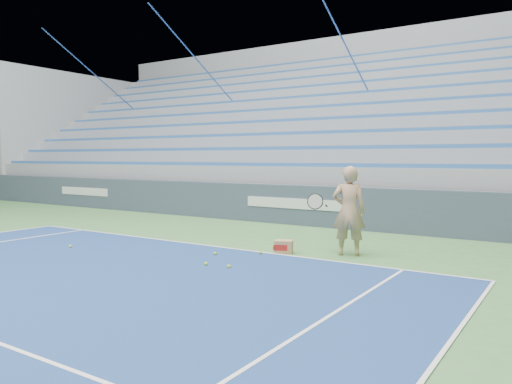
# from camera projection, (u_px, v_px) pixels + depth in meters

# --- Properties ---
(sponsor_barrier) EXTENTS (30.00, 0.32, 1.10)m
(sponsor_barrier) POSITION_uv_depth(u_px,v_px,m) (299.00, 205.00, 13.80)
(sponsor_barrier) COLOR #3A4759
(sponsor_barrier) RESTS_ON ground
(bleachers) EXTENTS (31.00, 9.15, 7.30)m
(bleachers) POSITION_uv_depth(u_px,v_px,m) (373.00, 144.00, 18.44)
(bleachers) COLOR #94979C
(bleachers) RESTS_ON ground
(tennis_player) EXTENTS (0.97, 0.92, 1.71)m
(tennis_player) POSITION_uv_depth(u_px,v_px,m) (349.00, 211.00, 9.48)
(tennis_player) COLOR tan
(tennis_player) RESTS_ON ground
(ball_box) EXTENTS (0.41, 0.38, 0.26)m
(ball_box) POSITION_uv_depth(u_px,v_px,m) (284.00, 247.00, 9.72)
(ball_box) COLOR #A98252
(ball_box) RESTS_ON ground
(tennis_ball_0) EXTENTS (0.07, 0.07, 0.07)m
(tennis_ball_0) POSITION_uv_depth(u_px,v_px,m) (70.00, 246.00, 10.29)
(tennis_ball_0) COLOR #B2D72C
(tennis_ball_0) RESTS_ON ground
(tennis_ball_1) EXTENTS (0.07, 0.07, 0.07)m
(tennis_ball_1) POSITION_uv_depth(u_px,v_px,m) (260.00, 253.00, 9.58)
(tennis_ball_1) COLOR #B2D72C
(tennis_ball_1) RESTS_ON ground
(tennis_ball_2) EXTENTS (0.07, 0.07, 0.07)m
(tennis_ball_2) POSITION_uv_depth(u_px,v_px,m) (229.00, 267.00, 8.39)
(tennis_ball_2) COLOR #B2D72C
(tennis_ball_2) RESTS_ON ground
(tennis_ball_3) EXTENTS (0.07, 0.07, 0.07)m
(tennis_ball_3) POSITION_uv_depth(u_px,v_px,m) (215.00, 254.00, 9.51)
(tennis_ball_3) COLOR #B2D72C
(tennis_ball_3) RESTS_ON ground
(tennis_ball_4) EXTENTS (0.07, 0.07, 0.07)m
(tennis_ball_4) POSITION_uv_depth(u_px,v_px,m) (206.00, 264.00, 8.60)
(tennis_ball_4) COLOR #B2D72C
(tennis_ball_4) RESTS_ON ground
(tennis_ball_5) EXTENTS (0.07, 0.07, 0.07)m
(tennis_ball_5) POSITION_uv_depth(u_px,v_px,m) (274.00, 247.00, 10.24)
(tennis_ball_5) COLOR #B2D72C
(tennis_ball_5) RESTS_ON ground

